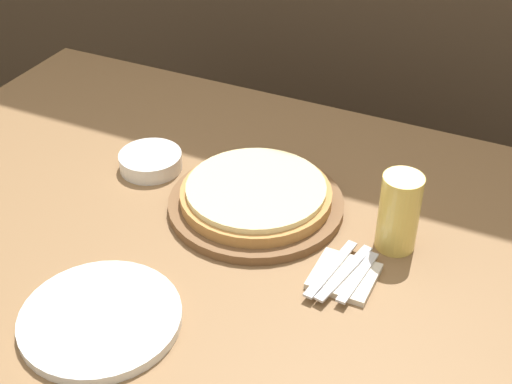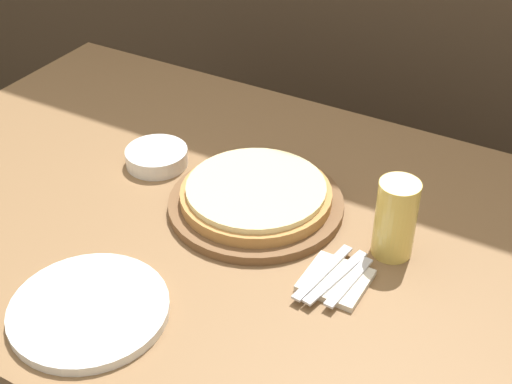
{
  "view_description": "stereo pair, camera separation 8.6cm",
  "coord_description": "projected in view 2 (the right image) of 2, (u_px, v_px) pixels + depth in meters",
  "views": [
    {
      "loc": [
        0.56,
        -0.98,
        1.57
      ],
      "look_at": [
        0.06,
        0.05,
        0.74
      ],
      "focal_mm": 50.0,
      "sensor_mm": 36.0,
      "label": 1
    },
    {
      "loc": [
        0.63,
        -0.94,
        1.57
      ],
      "look_at": [
        0.06,
        0.05,
        0.74
      ],
      "focal_mm": 50.0,
      "sensor_mm": 36.0,
      "label": 2
    }
  ],
  "objects": [
    {
      "name": "dining_table",
      "position": [
        220.0,
        334.0,
        1.63
      ],
      "size": [
        1.53,
        1.03,
        0.7
      ],
      "color": "olive",
      "rests_on": "ground_plane"
    },
    {
      "name": "pizza_on_board",
      "position": [
        256.0,
        198.0,
        1.42
      ],
      "size": [
        0.35,
        0.35,
        0.06
      ],
      "color": "brown",
      "rests_on": "dining_table"
    },
    {
      "name": "beer_glass",
      "position": [
        396.0,
        216.0,
        1.28
      ],
      "size": [
        0.08,
        0.08,
        0.16
      ],
      "color": "#E5C65B",
      "rests_on": "dining_table"
    },
    {
      "name": "dinner_plate",
      "position": [
        89.0,
        310.0,
        1.19
      ],
      "size": [
        0.27,
        0.27,
        0.02
      ],
      "color": "white",
      "rests_on": "dining_table"
    },
    {
      "name": "side_bowl",
      "position": [
        157.0,
        157.0,
        1.56
      ],
      "size": [
        0.14,
        0.14,
        0.04
      ],
      "color": "white",
      "rests_on": "dining_table"
    },
    {
      "name": "napkin_stack",
      "position": [
        336.0,
        280.0,
        1.25
      ],
      "size": [
        0.11,
        0.11,
        0.01
      ],
      "color": "beige",
      "rests_on": "dining_table"
    },
    {
      "name": "fork",
      "position": [
        323.0,
        272.0,
        1.26
      ],
      "size": [
        0.04,
        0.17,
        0.0
      ],
      "color": "silver",
      "rests_on": "napkin_stack"
    },
    {
      "name": "dinner_knife",
      "position": [
        336.0,
        277.0,
        1.25
      ],
      "size": [
        0.05,
        0.17,
        0.0
      ],
      "color": "silver",
      "rests_on": "napkin_stack"
    },
    {
      "name": "spoon",
      "position": [
        349.0,
        282.0,
        1.24
      ],
      "size": [
        0.03,
        0.15,
        0.0
      ],
      "color": "silver",
      "rests_on": "napkin_stack"
    }
  ]
}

